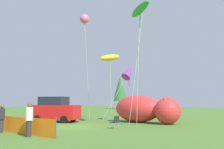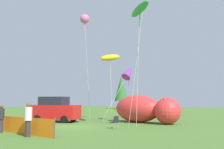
{
  "view_description": "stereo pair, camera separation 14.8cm",
  "coord_description": "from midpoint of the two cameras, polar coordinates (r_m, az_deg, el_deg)",
  "views": [
    {
      "loc": [
        12.89,
        -13.84,
        1.89
      ],
      "look_at": [
        0.91,
        4.1,
        4.17
      ],
      "focal_mm": 40.0,
      "sensor_mm": 36.0,
      "label": 1
    },
    {
      "loc": [
        13.01,
        -13.76,
        1.89
      ],
      "look_at": [
        0.91,
        4.1,
        4.17
      ],
      "focal_mm": 40.0,
      "sensor_mm": 36.0,
      "label": 2
    }
  ],
  "objects": [
    {
      "name": "safety_fence",
      "position": [
        16.89,
        -22.65,
        -10.37
      ],
      "size": [
        9.23,
        0.78,
        1.05
      ],
      "rotation": [
        0.0,
        0.0,
        -0.08
      ],
      "color": "orange",
      "rests_on": "ground"
    },
    {
      "name": "ground_plane",
      "position": [
        19.02,
        -9.21,
        -11.66
      ],
      "size": [
        120.0,
        120.0,
        0.0
      ],
      "primitive_type": "plane",
      "color": "#4C752D"
    },
    {
      "name": "spectator_in_red_shirt",
      "position": [
        16.51,
        -23.78,
        -8.96
      ],
      "size": [
        0.36,
        0.36,
        1.65
      ],
      "color": "#2D2D38",
      "rests_on": "ground"
    },
    {
      "name": "folding_chair",
      "position": [
        17.33,
        0.9,
        -10.65
      ],
      "size": [
        0.57,
        0.57,
        0.85
      ],
      "rotation": [
        0.0,
        0.0,
        2.96
      ],
      "color": "black",
      "rests_on": "ground"
    },
    {
      "name": "kite_green_fish",
      "position": [
        19.4,
        6.56,
        14.52
      ],
      "size": [
        2.7,
        2.36,
        9.11
      ],
      "color": "silver",
      "rests_on": "ground"
    },
    {
      "name": "inflatable_cat",
      "position": [
        21.96,
        7.66,
        -8.02
      ],
      "size": [
        6.32,
        2.84,
        2.4
      ],
      "rotation": [
        0.0,
        0.0,
        -0.1
      ],
      "color": "red",
      "rests_on": "ground"
    },
    {
      "name": "kite_yellow_hero",
      "position": [
        24.88,
        -0.28,
        3.85
      ],
      "size": [
        1.89,
        1.86,
        6.63
      ],
      "color": "silver",
      "rests_on": "ground"
    },
    {
      "name": "spectator_in_yellow_shirt",
      "position": [
        14.1,
        -18.32,
        -9.44
      ],
      "size": [
        0.39,
        0.39,
        1.79
      ],
      "color": "#2D2D38",
      "rests_on": "ground"
    },
    {
      "name": "horizon_tree_west",
      "position": [
        59.14,
        2.19,
        -3.24
      ],
      "size": [
        3.25,
        3.25,
        7.76
      ],
      "color": "brown",
      "rests_on": "ground"
    },
    {
      "name": "parked_car",
      "position": [
        23.27,
        -12.62,
        -7.84
      ],
      "size": [
        4.56,
        2.95,
        2.26
      ],
      "rotation": [
        0.0,
        0.0,
        0.3
      ],
      "color": "red",
      "rests_on": "ground"
    },
    {
      "name": "kite_pink_octopus",
      "position": [
        25.7,
        -6.1,
        12.44
      ],
      "size": [
        0.93,
        1.77,
        10.53
      ],
      "color": "silver",
      "rests_on": "ground"
    },
    {
      "name": "kite_purple_delta",
      "position": [
        23.48,
        4.06,
        0.57
      ],
      "size": [
        2.11,
        3.13,
        5.41
      ],
      "color": "silver",
      "rests_on": "ground"
    }
  ]
}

